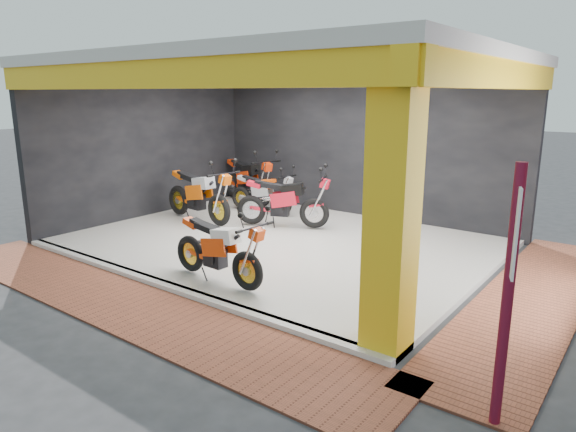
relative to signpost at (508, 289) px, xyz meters
name	(u,v)px	position (x,y,z in m)	size (l,w,h in m)	color
ground	(210,271)	(-5.21, 1.42, -1.36)	(80.00, 80.00, 0.00)	#2D2D30
showroom_floor	(280,243)	(-5.21, 3.42, -1.31)	(8.00, 6.00, 0.10)	white
showroom_ceiling	(280,62)	(-5.21, 3.42, 2.24)	(8.40, 6.40, 0.20)	beige
back_wall	(358,147)	(-5.21, 6.52, 0.39)	(8.20, 0.20, 3.50)	black
left_wall	(148,147)	(-9.31, 3.42, 0.39)	(0.20, 6.20, 3.50)	black
corner_column	(393,210)	(-1.46, 0.67, 0.39)	(0.50, 0.50, 3.50)	gold
header_beam_front	(153,74)	(-5.21, 0.42, 1.94)	(8.40, 0.30, 0.40)	gold
header_beam_right	(498,74)	(-1.21, 3.42, 1.94)	(0.30, 6.40, 0.40)	gold
floor_kerb	(164,286)	(-5.21, 0.40, -1.31)	(8.00, 0.20, 0.10)	white
paver_front	(123,303)	(-5.21, -0.38, -1.35)	(9.00, 1.40, 0.03)	brown
paver_right	(532,299)	(-0.41, 3.42, -1.35)	(1.40, 7.00, 0.03)	brown
signpost	(508,289)	(0.00, 0.00, 0.00)	(0.13, 0.33, 2.49)	maroon
moto_hero	(247,252)	(-3.89, 0.92, -0.63)	(2.05, 0.76, 1.25)	red
moto_row_a	(219,195)	(-6.96, 3.44, -0.52)	(2.41, 0.89, 1.47)	#DF5609
moto_row_b	(314,199)	(-5.15, 4.56, -0.58)	(2.24, 0.83, 1.37)	red
moto_row_c	(282,192)	(-6.48, 5.12, -0.67)	(1.94, 0.72, 1.19)	#9EA1A5
moto_row_d	(262,180)	(-7.50, 5.59, -0.53)	(2.40, 0.89, 1.46)	red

